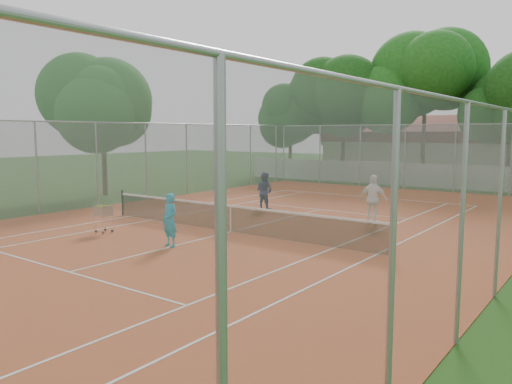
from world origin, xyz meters
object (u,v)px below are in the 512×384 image
Objects in this scene: tennis_net at (231,218)px; player_far_left at (264,191)px; player_near at (170,220)px; ball_hopper at (104,218)px; clubhouse at (433,148)px; player_far_right at (373,199)px.

player_far_left is (-2.07, 4.92, 0.36)m from tennis_net.
player_near reaches higher than tennis_net.
ball_hopper is (-3.41, 0.09, -0.30)m from player_near.
clubhouse is 31.96m from player_near.
player_near is at bearing -86.51° from clubhouse.
clubhouse is 31.85m from ball_hopper.
player_far_left is 7.83m from ball_hopper.
player_far_left reaches higher than player_near.
player_far_left is at bearing -5.91° from player_far_right.
player_near is (-0.06, -2.87, 0.33)m from tennis_net.
player_far_left is at bearing 111.89° from player_near.
clubhouse is 24.11m from player_far_left.
tennis_net is 7.21× the size of player_near.
ball_hopper is at bearing 45.21° from player_far_right.
tennis_net is 5.65m from player_far_right.
clubhouse is at bearing 100.90° from player_near.
ball_hopper is at bearing -92.65° from clubhouse.
tennis_net is 0.72× the size of clubhouse.
tennis_net is at bearing -86.05° from clubhouse.
clubhouse is 15.59× the size of ball_hopper.
player_far_right is at bearing -77.59° from clubhouse.
clubhouse is 8.63× the size of player_far_right.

